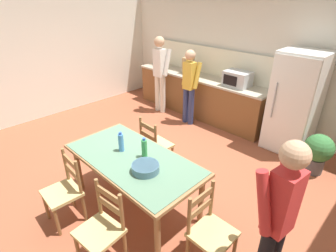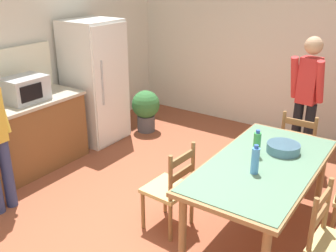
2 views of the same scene
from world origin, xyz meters
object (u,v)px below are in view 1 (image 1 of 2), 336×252
Objects in this scene: chair_side_near_left at (65,191)px; chair_side_near_right at (102,229)px; person_at_sink at (160,71)px; person_at_counter at (189,84)px; person_by_table at (277,217)px; chair_side_far_left at (155,145)px; paper_bag at (188,66)px; bottle_off_centre at (144,148)px; bottle_near_centre at (121,142)px; chair_head_end at (210,231)px; serving_bowl at (145,167)px; potted_plant at (318,151)px; refrigerator at (295,103)px; microwave at (237,79)px; dining_table at (133,163)px.

chair_side_near_right is at bearing 3.07° from chair_side_near_left.
person_at_sink reaches higher than person_at_counter.
chair_side_far_left is at bearing -8.18° from person_by_table.
paper_bag is 3.96m from chair_side_near_left.
bottle_off_centre is 1.67m from person_by_table.
chair_head_end is (1.45, 0.01, -0.45)m from bottle_near_centre.
potted_plant is (1.13, 2.56, -0.43)m from serving_bowl.
refrigerator is 5.56× the size of serving_bowl.
bottle_near_centre reaches higher than chair_side_near_right.
chair_head_end is 1.36× the size of potted_plant.
chair_head_end is at bearing -135.36° from person_at_counter.
serving_bowl is at bearing -56.47° from paper_bag.
paper_bag is 0.54× the size of potted_plant.
refrigerator is 2.93m from person_at_sink.
microwave is at bearing 28.18° from chair_head_end.
chair_head_end is at bearing 37.74° from chair_side_near_right.
chair_side_far_left is at bearing 119.29° from dining_table.
potted_plant is at bearing -13.85° from microwave.
microwave is 0.27× the size of dining_table.
person_at_counter is (-1.98, -0.50, 0.01)m from refrigerator.
serving_bowl is at bearing 94.73° from chair_head_end.
bottle_near_centre is at bearing -179.62° from dining_table.
person_at_sink is (-2.41, 2.51, 0.18)m from serving_bowl.
dining_table is at bearing -154.24° from person_at_counter.
serving_bowl is 0.97m from chair_head_end.
person_by_table is (1.67, 0.03, 0.05)m from bottle_off_centre.
person_at_sink is at bearing -23.47° from person_by_table.
refrigerator is at bearing -63.60° from person_by_table.
potted_plant is at bearing 60.25° from bottle_off_centre.
person_at_counter reaches higher than paper_bag.
dining_table is 0.31m from bottle_near_centre.
chair_side_far_left is 1.00× the size of chair_side_near_right.
chair_side_near_right is 0.52× the size of person_at_sink.
person_at_sink is at bearing 130.44° from dining_table.
chair_side_near_right is at bearing -49.27° from bottle_near_centre.
person_at_counter reaches higher than chair_head_end.
chair_side_near_left is (-0.18, -0.76, -0.45)m from bottle_near_centre.
paper_bag is 0.40× the size of chair_head_end.
bottle_off_centre reaches higher than dining_table.
person_at_sink reaches higher than bottle_near_centre.
dining_table is at bearing 90.26° from chair_head_end.
chair_head_end is at bearing -82.05° from refrigerator.
person_at_counter is (-1.49, 2.49, 0.09)m from serving_bowl.
potted_plant is (1.82, -0.45, -0.68)m from microwave.
person_at_sink is (-2.50, 3.20, 0.55)m from chair_side_near_right.
person_at_counter is (-1.17, 2.42, 0.22)m from dining_table.
refrigerator is 2.98m from chair_head_end.
person_by_table is (1.35, 0.90, 0.50)m from chair_side_near_right.
bottle_near_centre is at bearing -63.95° from paper_bag.
chair_side_far_left is 0.57× the size of person_at_counter.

